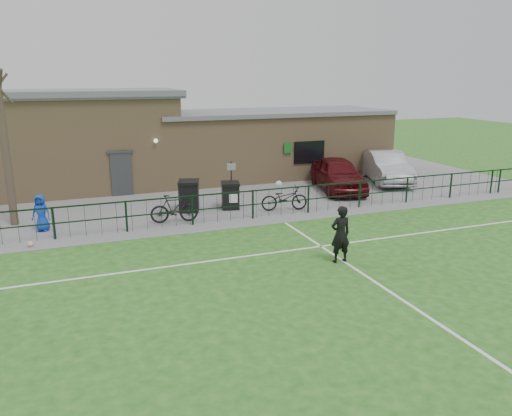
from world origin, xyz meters
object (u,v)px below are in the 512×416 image
object	(u,v)px
bicycle_e	(284,198)
ball_ground	(30,244)
wheelie_bin_left	(189,197)
wheelie_bin_right	(230,196)
bare_tree	(5,148)
bicycle_d	(174,209)
car_maroon	(338,174)
spectator_child	(41,213)
car_silver	(386,167)
sign_post	(231,184)

from	to	relation	value
bicycle_e	ball_ground	distance (m)	10.09
wheelie_bin_left	wheelie_bin_right	xyz separation A→B (m)	(1.78, -0.25, -0.08)
bare_tree	bicycle_d	bearing A→B (deg)	-17.99
wheelie_bin_right	ball_ground	bearing A→B (deg)	-150.45
car_maroon	spectator_child	size ratio (longest dim) A/B	3.50
wheelie_bin_right	car_maroon	size ratio (longest dim) A/B	0.22
bicycle_d	car_maroon	bearing A→B (deg)	-66.65
car_silver	spectator_child	bearing A→B (deg)	-151.85
bicycle_e	car_maroon	bearing A→B (deg)	-46.84
wheelie_bin_left	car_maroon	bearing A→B (deg)	25.20
car_silver	bicycle_d	bearing A→B (deg)	-145.40
wheelie_bin_left	spectator_child	distance (m)	5.87
bicycle_d	bicycle_e	world-z (taller)	bicycle_d
bare_tree	wheelie_bin_left	distance (m)	7.27
wheelie_bin_right	car_maroon	world-z (taller)	car_maroon
wheelie_bin_right	bicycle_d	xyz separation A→B (m)	(-2.73, -1.25, 0.02)
car_maroon	bare_tree	bearing A→B (deg)	-163.91
bare_tree	ball_ground	size ratio (longest dim) A/B	28.21
wheelie_bin_left	car_silver	distance (m)	11.59
bare_tree	bicycle_d	size ratio (longest dim) A/B	3.21
wheelie_bin_left	spectator_child	xyz separation A→B (m)	(-5.80, -0.87, 0.08)
car_silver	spectator_child	size ratio (longest dim) A/B	3.63
wheelie_bin_left	wheelie_bin_right	size ratio (longest dim) A/B	1.14
wheelie_bin_left	car_silver	xyz separation A→B (m)	(11.40, 2.08, 0.21)
bicycle_e	sign_post	bearing A→B (deg)	61.06
car_maroon	wheelie_bin_right	bearing A→B (deg)	-153.76
bare_tree	bicycle_e	xyz separation A→B (m)	(10.71, -1.79, -2.45)
wheelie_bin_left	wheelie_bin_right	world-z (taller)	wheelie_bin_left
bare_tree	sign_post	size ratio (longest dim) A/B	3.00
wheelie_bin_right	bicycle_e	world-z (taller)	wheelie_bin_right
bicycle_e	ball_ground	bearing A→B (deg)	108.35
sign_post	bicycle_d	distance (m)	3.41
bare_tree	wheelie_bin_right	xyz separation A→B (m)	(8.64, -0.67, -2.44)
bare_tree	car_maroon	distance (m)	14.95
car_maroon	ball_ground	bearing A→B (deg)	-151.66
wheelie_bin_left	car_maroon	xyz separation A→B (m)	(7.92, 1.18, 0.21)
ball_ground	bare_tree	bearing A→B (deg)	103.06
sign_post	spectator_child	size ratio (longest dim) A/B	1.44
wheelie_bin_right	ball_ground	size ratio (longest dim) A/B	5.08
wheelie_bin_right	car_silver	bearing A→B (deg)	26.38
bare_tree	car_maroon	world-z (taller)	bare_tree
wheelie_bin_right	sign_post	distance (m)	0.67
car_silver	bicycle_d	xyz separation A→B (m)	(-12.35, -3.58, -0.27)
wheelie_bin_right	car_silver	xyz separation A→B (m)	(9.62, 2.33, 0.29)
wheelie_bin_right	spectator_child	xyz separation A→B (m)	(-7.58, -0.61, 0.16)
sign_post	bicycle_e	world-z (taller)	sign_post
bicycle_d	bicycle_e	size ratio (longest dim) A/B	0.93
sign_post	spectator_child	distance (m)	7.86
wheelie_bin_right	car_silver	world-z (taller)	car_silver
sign_post	ball_ground	xyz separation A→B (m)	(-8.12, -2.84, -0.91)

